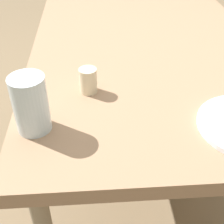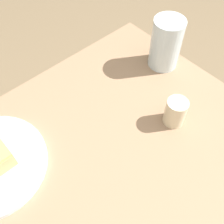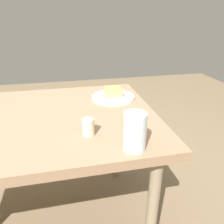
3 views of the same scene
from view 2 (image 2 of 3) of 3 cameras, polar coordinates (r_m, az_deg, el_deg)
water_glass at (r=0.73m, az=11.21°, el=13.88°), size 0.08×0.08×0.14m
sugar_jar at (r=0.62m, az=13.12°, el=0.01°), size 0.05×0.05×0.07m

